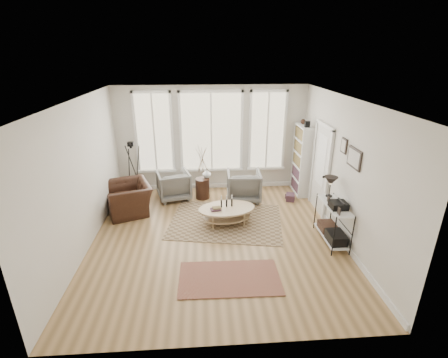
{
  "coord_description": "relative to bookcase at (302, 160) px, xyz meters",
  "views": [
    {
      "loc": [
        -0.26,
        -6.0,
        3.73
      ],
      "look_at": [
        0.2,
        0.6,
        1.1
      ],
      "focal_mm": 26.0,
      "sensor_mm": 36.0,
      "label": 1
    }
  ],
  "objects": [
    {
      "name": "room",
      "position": [
        -2.42,
        -2.2,
        0.47
      ],
      "size": [
        5.5,
        5.54,
        2.9
      ],
      "color": "#A68050",
      "rests_on": "ground"
    },
    {
      "name": "bay_window",
      "position": [
        -2.44,
        0.49,
        0.65
      ],
      "size": [
        4.14,
        0.12,
        2.24
      ],
      "color": "#D4C483",
      "rests_on": "ground"
    },
    {
      "name": "door",
      "position": [
        0.13,
        -1.08,
        0.17
      ],
      "size": [
        0.09,
        1.06,
        2.22
      ],
      "color": "silver",
      "rests_on": "ground"
    },
    {
      "name": "bookcase",
      "position": [
        0.0,
        0.0,
        0.0
      ],
      "size": [
        0.31,
        0.85,
        2.06
      ],
      "color": "white",
      "rests_on": "ground"
    },
    {
      "name": "low_shelf",
      "position": [
        -0.06,
        -2.52,
        -0.44
      ],
      "size": [
        0.38,
        1.08,
        1.3
      ],
      "color": "white",
      "rests_on": "ground"
    },
    {
      "name": "wall_art",
      "position": [
        0.14,
        -2.49,
        0.92
      ],
      "size": [
        0.04,
        0.88,
        0.44
      ],
      "color": "black",
      "rests_on": "ground"
    },
    {
      "name": "rug_main",
      "position": [
        -2.19,
        -1.54,
        -0.95
      ],
      "size": [
        2.84,
        2.32,
        0.01
      ],
      "primitive_type": "cube",
      "rotation": [
        0.0,
        0.0,
        -0.17
      ],
      "color": "brown",
      "rests_on": "ground"
    },
    {
      "name": "rug_runner",
      "position": [
        -2.28,
        -3.6,
        -0.94
      ],
      "size": [
        1.78,
        1.01,
        0.01
      ],
      "primitive_type": "cube",
      "rotation": [
        0.0,
        0.0,
        -0.02
      ],
      "color": "maroon",
      "rests_on": "ground"
    },
    {
      "name": "coffee_table",
      "position": [
        -2.18,
        -1.66,
        -0.64
      ],
      "size": [
        1.4,
        1.0,
        0.59
      ],
      "color": "tan",
      "rests_on": "ground"
    },
    {
      "name": "armchair_left",
      "position": [
        -3.48,
        -0.16,
        -0.57
      ],
      "size": [
        1.01,
        1.02,
        0.76
      ],
      "primitive_type": "imported",
      "rotation": [
        0.0,
        0.0,
        3.41
      ],
      "color": "slate",
      "rests_on": "ground"
    },
    {
      "name": "armchair_right",
      "position": [
        -1.63,
        -0.38,
        -0.55
      ],
      "size": [
        0.9,
        0.92,
        0.81
      ],
      "primitive_type": "imported",
      "rotation": [
        0.0,
        0.0,
        3.1
      ],
      "color": "slate",
      "rests_on": "ground"
    },
    {
      "name": "side_table",
      "position": [
        -2.71,
        -0.2,
        -0.21
      ],
      "size": [
        0.37,
        0.37,
        1.55
      ],
      "color": "#331C12",
      "rests_on": "ground"
    },
    {
      "name": "vase",
      "position": [
        -2.59,
        -0.12,
        -0.28
      ],
      "size": [
        0.28,
        0.28,
        0.23
      ],
      "primitive_type": "imported",
      "rotation": [
        0.0,
        0.0,
        -0.28
      ],
      "color": "silver",
      "rests_on": "side_table"
    },
    {
      "name": "accent_chair",
      "position": [
        -4.52,
        -0.88,
        -0.59
      ],
      "size": [
        1.42,
        1.34,
        0.74
      ],
      "primitive_type": "imported",
      "rotation": [
        0.0,
        0.0,
        -1.2
      ],
      "color": "#331C12",
      "rests_on": "ground"
    },
    {
      "name": "tripod_camera",
      "position": [
        -4.53,
        0.01,
        -0.25
      ],
      "size": [
        0.54,
        0.54,
        1.54
      ],
      "color": "black",
      "rests_on": "ground"
    },
    {
      "name": "book_stack_near",
      "position": [
        -0.39,
        -0.52,
        -0.87
      ],
      "size": [
        0.28,
        0.32,
        0.18
      ],
      "primitive_type": "cube",
      "rotation": [
        0.0,
        0.0,
        -0.28
      ],
      "color": "maroon",
      "rests_on": "ground"
    },
    {
      "name": "book_stack_far",
      "position": [
        -0.39,
        -0.48,
        -0.89
      ],
      "size": [
        0.22,
        0.26,
        0.14
      ],
      "primitive_type": "cube",
      "rotation": [
        0.0,
        0.0,
        0.29
      ],
      "color": "maroon",
      "rests_on": "ground"
    }
  ]
}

